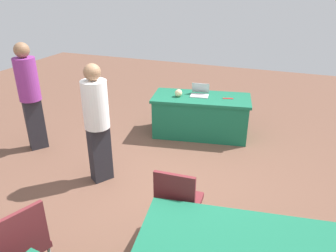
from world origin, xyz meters
TOP-DOWN VIEW (x-y plane):
  - ground_plane at (0.00, 0.00)m, footprint 14.40×14.40m
  - table_foreground at (0.03, -1.89)m, footprint 1.85×1.07m
  - chair_tucked_right at (0.64, 1.88)m, footprint 0.57×0.57m
  - chair_aisle at (-0.48, 0.85)m, footprint 0.46×0.46m
  - person_presenter at (0.95, 0.05)m, footprint 0.47×0.47m
  - person_attendee_browsing at (2.48, -0.40)m, footprint 0.48×0.48m
  - laptop_silver at (0.08, -1.95)m, footprint 0.36×0.34m
  - yarn_ball at (0.42, -1.75)m, footprint 0.13×0.13m
  - scissors_red at (-0.44, -1.96)m, footprint 0.18×0.09m

SIDE VIEW (x-z plane):
  - ground_plane at x=0.00m, z-range 0.00..0.00m
  - table_foreground at x=0.03m, z-range 0.00..0.74m
  - chair_tucked_right at x=0.64m, z-range 0.06..1.01m
  - chair_aisle at x=-0.48m, z-range 0.07..1.03m
  - scissors_red at x=-0.44m, z-range 0.74..0.74m
  - laptop_silver at x=0.08m, z-range 0.67..0.88m
  - yarn_ball at x=0.42m, z-range 0.74..0.87m
  - person_presenter at x=0.95m, z-range 0.10..1.79m
  - person_attendee_browsing at x=2.48m, z-range 0.11..1.90m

